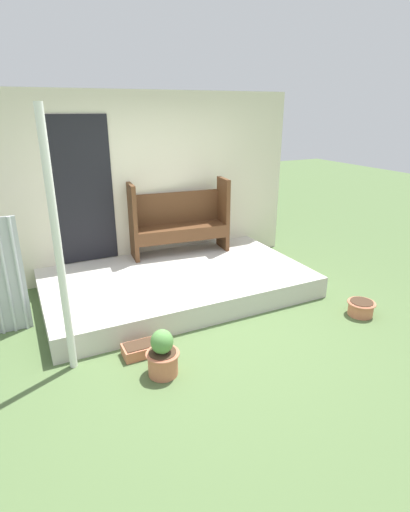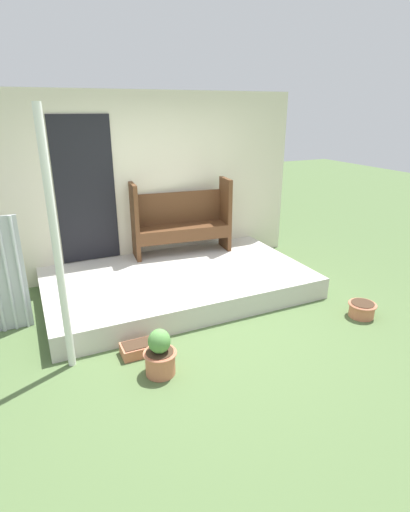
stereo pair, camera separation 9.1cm
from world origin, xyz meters
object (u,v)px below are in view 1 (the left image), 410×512
(flower_pot_left, at_px, (163,355))
(flower_pot_middle, at_px, (361,307))
(support_post, at_px, (58,249))
(planter_box_rect, at_px, (141,349))
(bench, at_px, (179,218))

(flower_pot_left, height_order, flower_pot_middle, flower_pot_left)
(support_post, xyz_separation_m, planter_box_rect, (0.65, -0.10, -1.15))
(bench, bearing_deg, flower_pot_left, -110.64)
(support_post, bearing_deg, flower_pot_left, -33.80)
(bench, bearing_deg, support_post, -130.16)
(support_post, xyz_separation_m, flower_pot_left, (0.74, -0.50, -1.00))
(planter_box_rect, bearing_deg, flower_pot_left, -76.52)
(bench, xyz_separation_m, flower_pot_middle, (1.40, -2.32, -0.71))
(support_post, bearing_deg, flower_pot_middle, -8.07)
(planter_box_rect, bearing_deg, bench, 57.35)
(bench, bearing_deg, flower_pot_middle, -53.36)
(bench, distance_m, flower_pot_middle, 2.80)
(bench, relative_size, flower_pot_middle, 4.46)
(flower_pot_left, relative_size, flower_pot_middle, 1.40)
(support_post, distance_m, flower_pot_left, 1.35)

